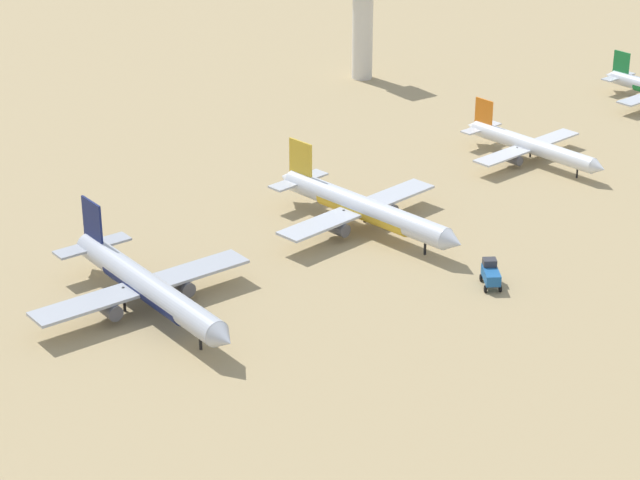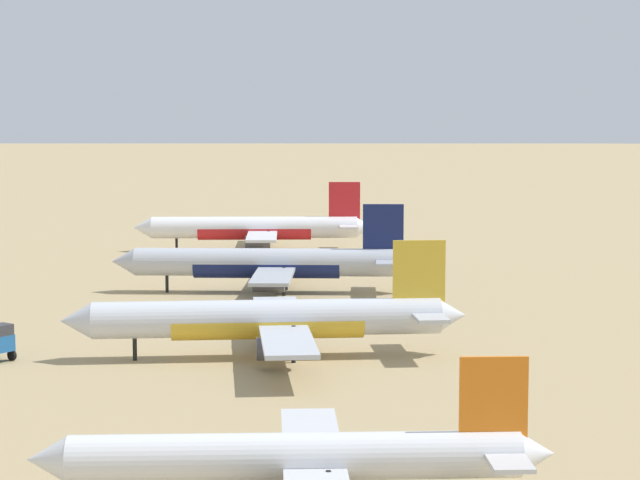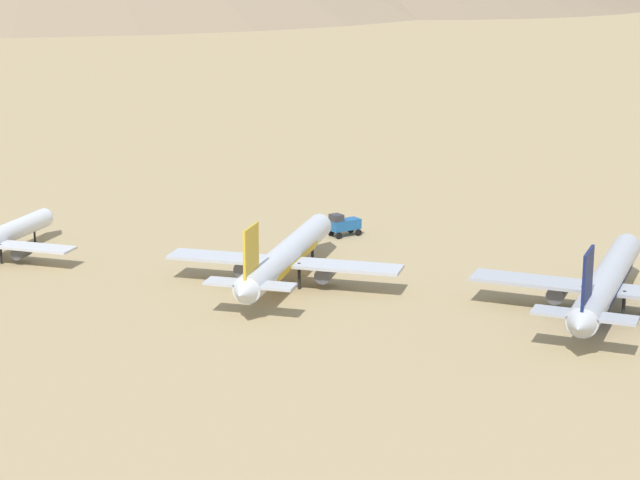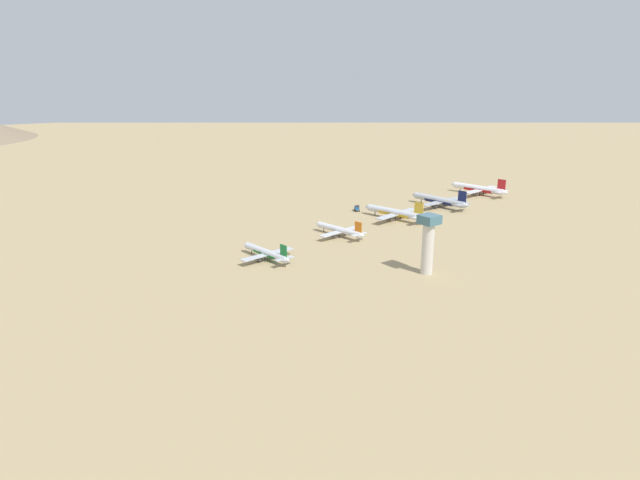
{
  "view_description": "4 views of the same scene",
  "coord_description": "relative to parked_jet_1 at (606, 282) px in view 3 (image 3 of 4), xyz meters",
  "views": [
    {
      "loc": [
        160.87,
        -118.5,
        87.4
      ],
      "look_at": [
        13.53,
        -17.88,
        6.22
      ],
      "focal_mm": 70.24,
      "sensor_mm": 36.0,
      "label": 1
    },
    {
      "loc": [
        -12.91,
        117.8,
        25.3
      ],
      "look_at": [
        2.53,
        -53.76,
        6.76
      ],
      "focal_mm": 66.13,
      "sensor_mm": 36.0,
      "label": 2
    },
    {
      "loc": [
        -140.97,
        -75.51,
        48.64
      ],
      "look_at": [
        3.57,
        -6.78,
        6.89
      ],
      "focal_mm": 65.8,
      "sensor_mm": 36.0,
      "label": 3
    },
    {
      "loc": [
        -208.84,
        208.57,
        75.62
      ],
      "look_at": [
        -15.85,
        64.99,
        4.22
      ],
      "focal_mm": 30.31,
      "sensor_mm": 36.0,
      "label": 4
    }
  ],
  "objects": [
    {
      "name": "ground_plane",
      "position": [
        -9.06,
        46.06,
        -4.21
      ],
      "size": [
        1800.0,
        1800.0,
        0.0
      ],
      "primitive_type": "plane",
      "color": "tan"
    },
    {
      "name": "parked_jet_1",
      "position": [
        0.0,
        0.0,
        0.0
      ],
      "size": [
        43.85,
        35.62,
        12.64
      ],
      "color": "#B2B7C1",
      "rests_on": "ground"
    },
    {
      "name": "parked_jet_2",
      "position": [
        -6.11,
        44.39,
        -0.16
      ],
      "size": [
        42.05,
        34.42,
        12.17
      ],
      "color": "silver",
      "rests_on": "ground"
    },
    {
      "name": "service_truck",
      "position": [
        22.36,
        48.18,
        -2.13
      ],
      "size": [
        5.69,
        4.89,
        3.9
      ],
      "color": "#1E5999",
      "rests_on": "ground"
    }
  ]
}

